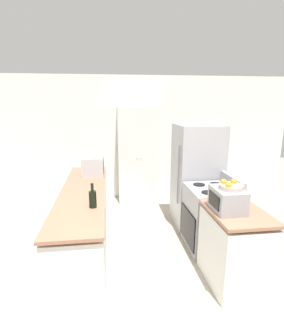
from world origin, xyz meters
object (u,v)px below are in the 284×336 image
object	(u,v)px
refrigerator	(196,176)
wine_bottle	(93,199)
pantry_cabinet	(137,155)
stove	(210,218)
fruit_bowl	(230,186)
toaster_oven	(227,200)
microwave	(93,165)

from	to	relation	value
refrigerator	wine_bottle	size ratio (longest dim) A/B	5.95
pantry_cabinet	wine_bottle	size ratio (longest dim) A/B	6.85
stove	fruit_bowl	world-z (taller)	fruit_bowl
wine_bottle	toaster_oven	size ratio (longest dim) A/B	0.73
fruit_bowl	stove	bearing A→B (deg)	80.83
toaster_oven	fruit_bowl	bearing A→B (deg)	-34.65
stove	refrigerator	xyz separation A→B (m)	(0.04, 0.77, 0.40)
toaster_oven	stove	bearing A→B (deg)	79.46
stove	microwave	distance (m)	2.03
stove	wine_bottle	world-z (taller)	wine_bottle
microwave	toaster_oven	world-z (taller)	microwave
wine_bottle	fruit_bowl	world-z (taller)	fruit_bowl
refrigerator	fruit_bowl	world-z (taller)	refrigerator
pantry_cabinet	fruit_bowl	distance (m)	2.87
refrigerator	toaster_oven	bearing A→B (deg)	-96.63
stove	toaster_oven	xyz separation A→B (m)	(-0.14, -0.76, 0.57)
refrigerator	toaster_oven	xyz separation A→B (m)	(-0.18, -1.53, 0.17)
pantry_cabinet	toaster_oven	world-z (taller)	pantry_cabinet
pantry_cabinet	stove	distance (m)	2.24
refrigerator	wine_bottle	world-z (taller)	refrigerator
pantry_cabinet	microwave	size ratio (longest dim) A/B	4.12
stove	wine_bottle	xyz separation A→B (m)	(-1.61, -0.47, 0.55)
microwave	pantry_cabinet	bearing A→B (deg)	50.51
microwave	wine_bottle	size ratio (longest dim) A/B	1.66
pantry_cabinet	fruit_bowl	xyz separation A→B (m)	(0.70, -2.78, 0.20)
stove	fruit_bowl	size ratio (longest dim) A/B	4.17
fruit_bowl	pantry_cabinet	bearing A→B (deg)	104.06
stove	refrigerator	distance (m)	0.87
refrigerator	wine_bottle	xyz separation A→B (m)	(-1.65, -1.24, 0.15)
refrigerator	toaster_oven	world-z (taller)	refrigerator
pantry_cabinet	stove	world-z (taller)	pantry_cabinet
pantry_cabinet	fruit_bowl	size ratio (longest dim) A/B	7.78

